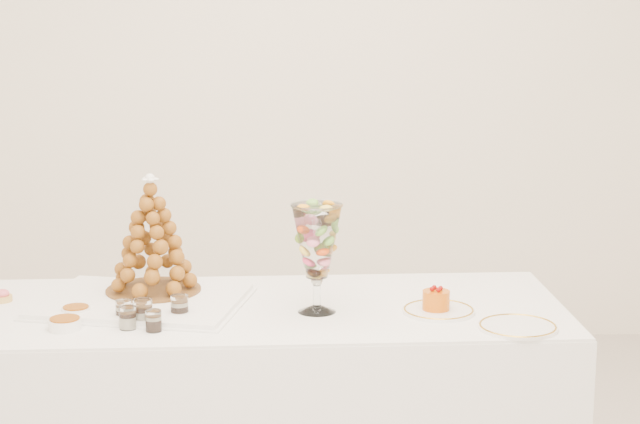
{
  "coord_description": "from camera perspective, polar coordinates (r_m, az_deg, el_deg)",
  "views": [
    {
      "loc": [
        -0.06,
        -2.94,
        1.64
      ],
      "look_at": [
        0.06,
        0.22,
        0.99
      ],
      "focal_mm": 60.0,
      "sensor_mm": 36.0,
      "label": 1
    }
  ],
  "objects": [
    {
      "name": "macaron_vase",
      "position": [
        3.19,
        -0.17,
        -1.65
      ],
      "size": [
        0.15,
        0.15,
        0.33
      ],
      "color": "white",
      "rests_on": "buffet_table"
    },
    {
      "name": "verrine_d",
      "position": [
        3.12,
        -10.22,
        -5.57
      ],
      "size": [
        0.06,
        0.06,
        0.07
      ],
      "primitive_type": "cylinder",
      "rotation": [
        0.0,
        0.0,
        0.15
      ],
      "color": "white",
      "rests_on": "buffet_table"
    },
    {
      "name": "ramekin_back",
      "position": [
        3.28,
        -12.88,
        -5.21
      ],
      "size": [
        0.09,
        0.09,
        0.03
      ],
      "primitive_type": "cylinder",
      "color": "white",
      "rests_on": "buffet_table"
    },
    {
      "name": "mousse_cake",
      "position": [
        3.24,
        6.21,
        -4.68
      ],
      "size": [
        0.08,
        0.08,
        0.07
      ],
      "color": "#D45C09",
      "rests_on": "cake_plate"
    },
    {
      "name": "verrine_e",
      "position": [
        3.09,
        -8.87,
        -5.75
      ],
      "size": [
        0.06,
        0.06,
        0.06
      ],
      "primitive_type": "cylinder",
      "rotation": [
        0.0,
        0.0,
        0.3
      ],
      "color": "white",
      "rests_on": "buffet_table"
    },
    {
      "name": "croquembouche",
      "position": [
        3.39,
        -8.96,
        -1.19
      ],
      "size": [
        0.3,
        0.3,
        0.37
      ],
      "rotation": [
        0.0,
        0.0,
        0.21
      ],
      "color": "brown",
      "rests_on": "lace_tray"
    },
    {
      "name": "verrine_b",
      "position": [
        3.15,
        -9.44,
        -5.29
      ],
      "size": [
        0.07,
        0.07,
        0.08
      ],
      "primitive_type": "cylinder",
      "rotation": [
        0.0,
        0.0,
        -0.18
      ],
      "color": "white",
      "rests_on": "buffet_table"
    },
    {
      "name": "spare_plate",
      "position": [
        3.13,
        10.5,
        -6.05
      ],
      "size": [
        0.23,
        0.23,
        0.01
      ],
      "primitive_type": "cylinder",
      "color": "white",
      "rests_on": "buffet_table"
    },
    {
      "name": "cake_plate",
      "position": [
        3.25,
        6.34,
        -5.26
      ],
      "size": [
        0.22,
        0.22,
        0.01
      ],
      "primitive_type": "cylinder",
      "color": "white",
      "rests_on": "buffet_table"
    },
    {
      "name": "buffet_table",
      "position": [
        3.41,
        -2.78,
        -10.67
      ],
      "size": [
        1.85,
        0.77,
        0.7
      ],
      "rotation": [
        0.0,
        0.0,
        0.02
      ],
      "color": "white",
      "rests_on": "ground"
    },
    {
      "name": "ramekin_front",
      "position": [
        3.16,
        -13.45,
        -5.84
      ],
      "size": [
        0.1,
        0.1,
        0.03
      ],
      "primitive_type": "cylinder",
      "color": "white",
      "rests_on": "buffet_table"
    },
    {
      "name": "verrine_c",
      "position": [
        3.19,
        -7.5,
        -5.04
      ],
      "size": [
        0.06,
        0.06,
        0.07
      ],
      "primitive_type": "cylinder",
      "rotation": [
        0.0,
        0.0,
        0.26
      ],
      "color": "white",
      "rests_on": "buffet_table"
    },
    {
      "name": "pink_tart",
      "position": [
        3.49,
        -16.59,
        -4.33
      ],
      "size": [
        0.06,
        0.06,
        0.04
      ],
      "color": "tan",
      "rests_on": "buffet_table"
    },
    {
      "name": "verrine_a",
      "position": [
        3.19,
        -10.43,
        -5.2
      ],
      "size": [
        0.06,
        0.06,
        0.06
      ],
      "primitive_type": "cylinder",
      "rotation": [
        0.0,
        0.0,
        0.29
      ],
      "color": "white",
      "rests_on": "buffet_table"
    },
    {
      "name": "lace_tray",
      "position": [
        3.35,
        -9.5,
        -4.74
      ],
      "size": [
        0.68,
        0.57,
        0.02
      ],
      "primitive_type": "cube",
      "rotation": [
        0.0,
        0.0,
        -0.22
      ],
      "color": "white",
      "rests_on": "buffet_table"
    }
  ]
}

